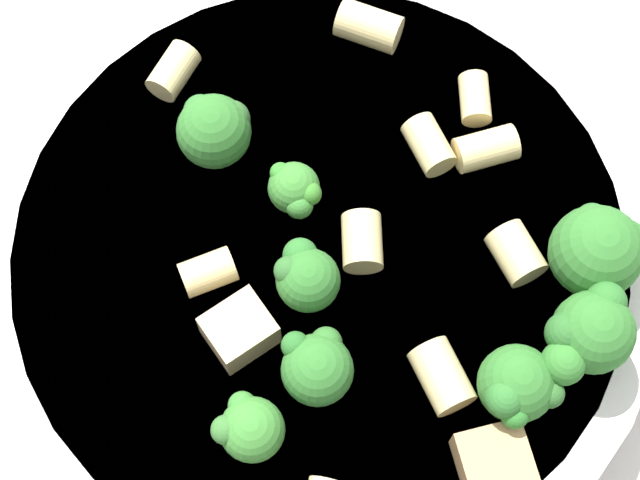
# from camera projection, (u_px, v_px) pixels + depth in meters

# --- Properties ---
(ground_plane) EXTENTS (2.00, 2.00, 0.00)m
(ground_plane) POSITION_uv_depth(u_px,v_px,m) (320.00, 279.00, 0.49)
(ground_plane) COLOR beige
(pasta_bowl) EXTENTS (0.29, 0.29, 0.04)m
(pasta_bowl) POSITION_uv_depth(u_px,v_px,m) (320.00, 262.00, 0.47)
(pasta_bowl) COLOR silver
(pasta_bowl) RESTS_ON ground_plane
(broccoli_floret_0) EXTENTS (0.04, 0.03, 0.04)m
(broccoli_floret_0) POSITION_uv_depth(u_px,v_px,m) (589.00, 332.00, 0.42)
(broccoli_floret_0) COLOR #84AD60
(broccoli_floret_0) RESTS_ON pasta_bowl
(broccoli_floret_1) EXTENTS (0.03, 0.03, 0.04)m
(broccoli_floret_1) POSITION_uv_depth(u_px,v_px,m) (306.00, 277.00, 0.43)
(broccoli_floret_1) COLOR #9EC175
(broccoli_floret_1) RESTS_ON pasta_bowl
(broccoli_floret_2) EXTENTS (0.03, 0.03, 0.03)m
(broccoli_floret_2) POSITION_uv_depth(u_px,v_px,m) (250.00, 428.00, 0.41)
(broccoli_floret_2) COLOR #9EC175
(broccoli_floret_2) RESTS_ON pasta_bowl
(broccoli_floret_3) EXTENTS (0.03, 0.03, 0.03)m
(broccoli_floret_3) POSITION_uv_depth(u_px,v_px,m) (317.00, 367.00, 0.42)
(broccoli_floret_3) COLOR #93B766
(broccoli_floret_3) RESTS_ON pasta_bowl
(broccoli_floret_4) EXTENTS (0.03, 0.03, 0.04)m
(broccoli_floret_4) POSITION_uv_depth(u_px,v_px,m) (215.00, 129.00, 0.45)
(broccoli_floret_4) COLOR #93B766
(broccoli_floret_4) RESTS_ON pasta_bowl
(broccoli_floret_5) EXTENTS (0.04, 0.04, 0.04)m
(broccoli_floret_5) POSITION_uv_depth(u_px,v_px,m) (599.00, 250.00, 0.43)
(broccoli_floret_5) COLOR #9EC175
(broccoli_floret_5) RESTS_ON pasta_bowl
(broccoli_floret_6) EXTENTS (0.02, 0.02, 0.03)m
(broccoli_floret_6) POSITION_uv_depth(u_px,v_px,m) (295.00, 190.00, 0.45)
(broccoli_floret_6) COLOR #93B766
(broccoli_floret_6) RESTS_ON pasta_bowl
(broccoli_floret_7) EXTENTS (0.03, 0.03, 0.03)m
(broccoli_floret_7) POSITION_uv_depth(u_px,v_px,m) (517.00, 387.00, 0.41)
(broccoli_floret_7) COLOR #84AD60
(broccoli_floret_7) RESTS_ON pasta_bowl
(rigatoni_0) EXTENTS (0.02, 0.03, 0.02)m
(rigatoni_0) POSITION_uv_depth(u_px,v_px,m) (369.00, 26.00, 0.49)
(rigatoni_0) COLOR #E0C67F
(rigatoni_0) RESTS_ON pasta_bowl
(rigatoni_2) EXTENTS (0.03, 0.03, 0.02)m
(rigatoni_2) POSITION_uv_depth(u_px,v_px,m) (442.00, 376.00, 0.43)
(rigatoni_2) COLOR #E0C67F
(rigatoni_2) RESTS_ON pasta_bowl
(rigatoni_3) EXTENTS (0.03, 0.03, 0.02)m
(rigatoni_3) POSITION_uv_depth(u_px,v_px,m) (486.00, 149.00, 0.46)
(rigatoni_3) COLOR #E0C67F
(rigatoni_3) RESTS_ON pasta_bowl
(rigatoni_4) EXTENTS (0.03, 0.03, 0.02)m
(rigatoni_4) POSITION_uv_depth(u_px,v_px,m) (208.00, 272.00, 0.44)
(rigatoni_4) COLOR #E0C67F
(rigatoni_4) RESTS_ON pasta_bowl
(rigatoni_5) EXTENTS (0.03, 0.02, 0.01)m
(rigatoni_5) POSITION_uv_depth(u_px,v_px,m) (475.00, 99.00, 0.47)
(rigatoni_5) COLOR #E0C67F
(rigatoni_5) RESTS_ON pasta_bowl
(rigatoni_6) EXTENTS (0.03, 0.03, 0.02)m
(rigatoni_6) POSITION_uv_depth(u_px,v_px,m) (429.00, 145.00, 0.47)
(rigatoni_6) COLOR #E0C67F
(rigatoni_6) RESTS_ON pasta_bowl
(rigatoni_7) EXTENTS (0.02, 0.02, 0.02)m
(rigatoni_7) POSITION_uv_depth(u_px,v_px,m) (173.00, 71.00, 0.48)
(rigatoni_7) COLOR #E0C67F
(rigatoni_7) RESTS_ON pasta_bowl
(rigatoni_8) EXTENTS (0.03, 0.03, 0.02)m
(rigatoni_8) POSITION_uv_depth(u_px,v_px,m) (516.00, 254.00, 0.45)
(rigatoni_8) COLOR #E0C67F
(rigatoni_8) RESTS_ON pasta_bowl
(rigatoni_9) EXTENTS (0.03, 0.03, 0.02)m
(rigatoni_9) POSITION_uv_depth(u_px,v_px,m) (362.00, 242.00, 0.45)
(rigatoni_9) COLOR #E0C67F
(rigatoni_9) RESTS_ON pasta_bowl
(chicken_chunk_0) EXTENTS (0.03, 0.03, 0.02)m
(chicken_chunk_0) POSITION_uv_depth(u_px,v_px,m) (239.00, 330.00, 0.43)
(chicken_chunk_0) COLOR tan
(chicken_chunk_0) RESTS_ON pasta_bowl
(chicken_chunk_1) EXTENTS (0.04, 0.04, 0.02)m
(chicken_chunk_1) POSITION_uv_depth(u_px,v_px,m) (494.00, 462.00, 0.41)
(chicken_chunk_1) COLOR tan
(chicken_chunk_1) RESTS_ON pasta_bowl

